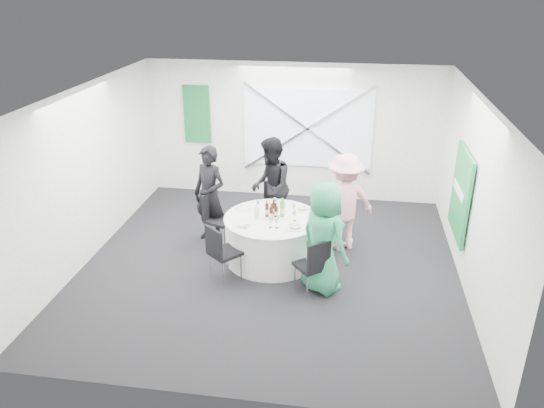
# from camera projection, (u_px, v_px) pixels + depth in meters

# --- Properties ---
(floor) EXTENTS (6.00, 6.00, 0.00)m
(floor) POSITION_uv_depth(u_px,v_px,m) (270.00, 265.00, 8.67)
(floor) COLOR black
(floor) RESTS_ON ground
(ceiling) EXTENTS (6.00, 6.00, 0.00)m
(ceiling) POSITION_uv_depth(u_px,v_px,m) (270.00, 94.00, 7.55)
(ceiling) COLOR white
(ceiling) RESTS_ON wall_back
(wall_back) EXTENTS (6.00, 0.00, 6.00)m
(wall_back) POSITION_uv_depth(u_px,v_px,m) (293.00, 132.00, 10.82)
(wall_back) COLOR silver
(wall_back) RESTS_ON floor
(wall_front) EXTENTS (6.00, 0.00, 6.00)m
(wall_front) POSITION_uv_depth(u_px,v_px,m) (224.00, 292.00, 5.39)
(wall_front) COLOR silver
(wall_front) RESTS_ON floor
(wall_left) EXTENTS (0.00, 6.00, 6.00)m
(wall_left) POSITION_uv_depth(u_px,v_px,m) (86.00, 175.00, 8.53)
(wall_left) COLOR silver
(wall_left) RESTS_ON floor
(wall_right) EXTENTS (0.00, 6.00, 6.00)m
(wall_right) POSITION_uv_depth(u_px,v_px,m) (474.00, 197.00, 7.68)
(wall_right) COLOR silver
(wall_right) RESTS_ON floor
(window_panel) EXTENTS (2.60, 0.03, 1.60)m
(window_panel) POSITION_uv_depth(u_px,v_px,m) (308.00, 128.00, 10.70)
(window_panel) COLOR silver
(window_panel) RESTS_ON wall_back
(window_brace_a) EXTENTS (2.63, 0.05, 1.84)m
(window_brace_a) POSITION_uv_depth(u_px,v_px,m) (307.00, 129.00, 10.67)
(window_brace_a) COLOR silver
(window_brace_a) RESTS_ON window_panel
(window_brace_b) EXTENTS (2.63, 0.05, 1.84)m
(window_brace_b) POSITION_uv_depth(u_px,v_px,m) (307.00, 129.00, 10.67)
(window_brace_b) COLOR silver
(window_brace_b) RESTS_ON window_panel
(green_banner) EXTENTS (0.55, 0.04, 1.20)m
(green_banner) POSITION_uv_depth(u_px,v_px,m) (197.00, 114.00, 10.94)
(green_banner) COLOR #136134
(green_banner) RESTS_ON wall_back
(green_sign) EXTENTS (0.05, 1.20, 1.40)m
(green_sign) POSITION_uv_depth(u_px,v_px,m) (461.00, 194.00, 8.32)
(green_sign) COLOR #18873B
(green_sign) RESTS_ON wall_right
(banquet_table) EXTENTS (1.56, 1.56, 0.76)m
(banquet_table) POSITION_uv_depth(u_px,v_px,m) (272.00, 239.00, 8.70)
(banquet_table) COLOR white
(banquet_table) RESTS_ON floor
(chair_back) EXTENTS (0.47, 0.48, 0.94)m
(chair_back) POSITION_uv_depth(u_px,v_px,m) (275.00, 204.00, 9.59)
(chair_back) COLOR black
(chair_back) RESTS_ON floor
(chair_back_left) EXTENTS (0.56, 0.56, 0.94)m
(chair_back_left) POSITION_uv_depth(u_px,v_px,m) (216.00, 214.00, 9.16)
(chair_back_left) COLOR black
(chair_back_left) RESTS_ON floor
(chair_back_right) EXTENTS (0.66, 0.66, 1.03)m
(chair_back_right) POSITION_uv_depth(u_px,v_px,m) (330.00, 212.00, 9.11)
(chair_back_right) COLOR black
(chair_back_right) RESTS_ON floor
(chair_front_right) EXTENTS (0.58, 0.58, 0.90)m
(chair_front_right) POSITION_uv_depth(u_px,v_px,m) (314.00, 263.00, 7.67)
(chair_front_right) COLOR black
(chair_front_right) RESTS_ON floor
(chair_front_left) EXTENTS (0.59, 0.59, 0.93)m
(chair_front_left) POSITION_uv_depth(u_px,v_px,m) (220.00, 249.00, 8.02)
(chair_front_left) COLOR black
(chair_front_left) RESTS_ON floor
(person_man_back_left) EXTENTS (0.74, 0.64, 1.73)m
(person_man_back_left) POSITION_uv_depth(u_px,v_px,m) (210.00, 195.00, 9.16)
(person_man_back_left) COLOR black
(person_man_back_left) RESTS_ON floor
(person_man_back) EXTENTS (0.62, 0.94, 1.79)m
(person_man_back) POSITION_uv_depth(u_px,v_px,m) (271.00, 187.00, 9.41)
(person_man_back) COLOR black
(person_man_back) RESTS_ON floor
(person_woman_pink) EXTENTS (1.21, 0.96, 1.70)m
(person_woman_pink) POSITION_uv_depth(u_px,v_px,m) (344.00, 202.00, 8.88)
(person_woman_pink) COLOR pink
(person_woman_pink) RESTS_ON floor
(person_woman_green) EXTENTS (0.98, 0.96, 1.71)m
(person_woman_green) POSITION_uv_depth(u_px,v_px,m) (323.00, 238.00, 7.69)
(person_woman_green) COLOR #28935E
(person_woman_green) RESTS_ON floor
(plate_back) EXTENTS (0.29, 0.29, 0.01)m
(plate_back) POSITION_uv_depth(u_px,v_px,m) (278.00, 204.00, 9.03)
(plate_back) COLOR silver
(plate_back) RESTS_ON banquet_table
(plate_back_left) EXTENTS (0.27, 0.27, 0.01)m
(plate_back_left) POSITION_uv_depth(u_px,v_px,m) (243.00, 208.00, 8.87)
(plate_back_left) COLOR silver
(plate_back_left) RESTS_ON banquet_table
(plate_back_right) EXTENTS (0.26, 0.26, 0.04)m
(plate_back_right) POSITION_uv_depth(u_px,v_px,m) (303.00, 209.00, 8.81)
(plate_back_right) COLOR silver
(plate_back_right) RESTS_ON banquet_table
(plate_front_right) EXTENTS (0.29, 0.29, 0.04)m
(plate_front_right) POSITION_uv_depth(u_px,v_px,m) (295.00, 227.00, 8.19)
(plate_front_right) COLOR silver
(plate_front_right) RESTS_ON banquet_table
(plate_front_left) EXTENTS (0.29, 0.29, 0.01)m
(plate_front_left) POSITION_uv_depth(u_px,v_px,m) (244.00, 223.00, 8.34)
(plate_front_left) COLOR silver
(plate_front_left) RESTS_ON banquet_table
(napkin) EXTENTS (0.19, 0.18, 0.04)m
(napkin) POSITION_uv_depth(u_px,v_px,m) (244.00, 224.00, 8.23)
(napkin) COLOR white
(napkin) RESTS_ON plate_front_left
(beer_bottle_a) EXTENTS (0.06, 0.06, 0.27)m
(beer_bottle_a) POSITION_uv_depth(u_px,v_px,m) (267.00, 210.00, 8.55)
(beer_bottle_a) COLOR #321A09
(beer_bottle_a) RESTS_ON banquet_table
(beer_bottle_b) EXTENTS (0.06, 0.06, 0.25)m
(beer_bottle_b) POSITION_uv_depth(u_px,v_px,m) (274.00, 209.00, 8.63)
(beer_bottle_b) COLOR #321A09
(beer_bottle_b) RESTS_ON banquet_table
(beer_bottle_c) EXTENTS (0.06, 0.06, 0.25)m
(beer_bottle_c) POSITION_uv_depth(u_px,v_px,m) (276.00, 212.00, 8.52)
(beer_bottle_c) COLOR #321A09
(beer_bottle_c) RESTS_ON banquet_table
(beer_bottle_d) EXTENTS (0.06, 0.06, 0.28)m
(beer_bottle_d) POSITION_uv_depth(u_px,v_px,m) (271.00, 214.00, 8.41)
(beer_bottle_d) COLOR #321A09
(beer_bottle_d) RESTS_ON banquet_table
(green_water_bottle) EXTENTS (0.08, 0.08, 0.32)m
(green_water_bottle) POSITION_uv_depth(u_px,v_px,m) (282.00, 209.00, 8.54)
(green_water_bottle) COLOR green
(green_water_bottle) RESTS_ON banquet_table
(clear_water_bottle) EXTENTS (0.08, 0.08, 0.27)m
(clear_water_bottle) POSITION_uv_depth(u_px,v_px,m) (257.00, 213.00, 8.48)
(clear_water_bottle) COLOR silver
(clear_water_bottle) RESTS_ON banquet_table
(wine_glass_a) EXTENTS (0.07, 0.07, 0.17)m
(wine_glass_a) POSITION_uv_depth(u_px,v_px,m) (294.00, 214.00, 8.39)
(wine_glass_a) COLOR white
(wine_glass_a) RESTS_ON banquet_table
(wine_glass_b) EXTENTS (0.07, 0.07, 0.17)m
(wine_glass_b) POSITION_uv_depth(u_px,v_px,m) (277.00, 221.00, 8.15)
(wine_glass_b) COLOR white
(wine_glass_b) RESTS_ON banquet_table
(wine_glass_c) EXTENTS (0.07, 0.07, 0.17)m
(wine_glass_c) POSITION_uv_depth(u_px,v_px,m) (294.00, 206.00, 8.64)
(wine_glass_c) COLOR white
(wine_glass_c) RESTS_ON banquet_table
(wine_glass_d) EXTENTS (0.07, 0.07, 0.17)m
(wine_glass_d) POSITION_uv_depth(u_px,v_px,m) (258.00, 202.00, 8.80)
(wine_glass_d) COLOR white
(wine_glass_d) RESTS_ON banquet_table
(wine_glass_e) EXTENTS (0.07, 0.07, 0.17)m
(wine_glass_e) POSITION_uv_depth(u_px,v_px,m) (270.00, 220.00, 8.16)
(wine_glass_e) COLOR white
(wine_glass_e) RESTS_ON banquet_table
(wine_glass_f) EXTENTS (0.07, 0.07, 0.17)m
(wine_glass_f) POSITION_uv_depth(u_px,v_px,m) (275.00, 201.00, 8.86)
(wine_glass_f) COLOR white
(wine_glass_f) RESTS_ON banquet_table
(fork_a) EXTENTS (0.12, 0.12, 0.01)m
(fork_a) POSITION_uv_depth(u_px,v_px,m) (238.00, 223.00, 8.37)
(fork_a) COLOR silver
(fork_a) RESTS_ON banquet_table
(knife_a) EXTENTS (0.10, 0.13, 0.01)m
(knife_a) POSITION_uv_depth(u_px,v_px,m) (245.00, 229.00, 8.17)
(knife_a) COLOR silver
(knife_a) RESTS_ON banquet_table
(fork_b) EXTENTS (0.08, 0.14, 0.01)m
(fork_b) POSITION_uv_depth(u_px,v_px,m) (308.00, 217.00, 8.56)
(fork_b) COLOR silver
(fork_b) RESTS_ON banquet_table
(knife_b) EXTENTS (0.08, 0.14, 0.01)m
(knife_b) POSITION_uv_depth(u_px,v_px,m) (301.00, 209.00, 8.83)
(knife_b) COLOR silver
(knife_b) RESTS_ON banquet_table
(fork_c) EXTENTS (0.11, 0.12, 0.01)m
(fork_c) POSITION_uv_depth(u_px,v_px,m) (286.00, 232.00, 8.05)
(fork_c) COLOR silver
(fork_c) RESTS_ON banquet_table
(knife_c) EXTENTS (0.10, 0.13, 0.01)m
(knife_c) POSITION_uv_depth(u_px,v_px,m) (305.00, 224.00, 8.31)
(knife_c) COLOR silver
(knife_c) RESTS_ON banquet_table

